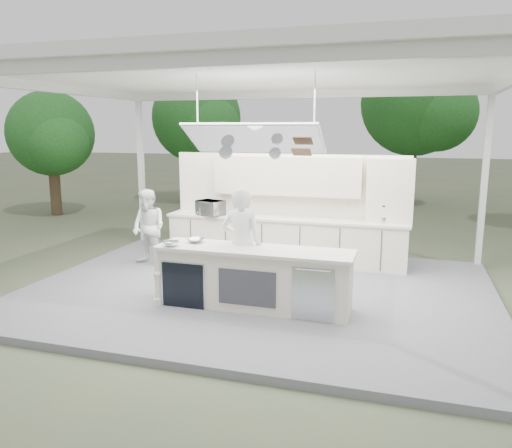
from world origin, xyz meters
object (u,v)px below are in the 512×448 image
(demo_island, at_px, (252,278))
(back_counter, at_px, (284,239))
(head_chef, at_px, (242,245))
(sous_chef, at_px, (149,228))

(demo_island, distance_m, back_counter, 2.82)
(demo_island, height_order, head_chef, head_chef)
(head_chef, bearing_deg, demo_island, 140.50)
(head_chef, bearing_deg, back_counter, -90.12)
(demo_island, distance_m, head_chef, 0.56)
(sous_chef, bearing_deg, head_chef, -12.36)
(demo_island, bearing_deg, back_counter, 93.63)
(back_counter, height_order, sous_chef, sous_chef)
(demo_island, bearing_deg, sous_chef, 147.87)
(demo_island, xyz_separation_m, sous_chef, (-2.76, 1.74, 0.31))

